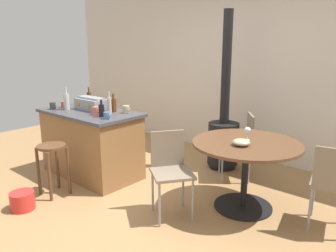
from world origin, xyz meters
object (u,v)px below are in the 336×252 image
object	(u,v)px
serving_bowl	(241,142)
plastic_bucket	(22,201)
toolbox	(91,104)
cup_4	(53,106)
folding_chair_far	(240,141)
cup_2	(96,111)
dining_table	(246,158)
folding_chair_near	(334,181)
bottle_2	(114,105)
cup_0	(126,109)
bottle_0	(89,98)
folding_chair_left	(170,167)
wood_stove	(224,132)
kitchen_island	(91,143)
bottle_4	(109,105)
bottle_1	(102,110)
cup_1	(64,104)
wooden_stool	(52,158)
cup_3	(107,116)
wine_glass	(248,130)

from	to	relation	value
serving_bowl	plastic_bucket	distance (m)	2.43
toolbox	cup_4	world-z (taller)	toolbox
folding_chair_far	cup_2	distance (m)	1.90
dining_table	folding_chair_near	xyz separation A→B (m)	(0.85, 0.11, -0.07)
bottle_2	plastic_bucket	xyz separation A→B (m)	(-0.03, -1.30, -0.89)
folding_chair_near	serving_bowl	distance (m)	0.92
cup_0	bottle_0	bearing A→B (deg)	177.53
folding_chair_left	wood_stove	world-z (taller)	wood_stove
folding_chair_far	folding_chair_left	size ratio (longest dim) A/B	1.00
folding_chair_far	toolbox	size ratio (longest dim) A/B	1.91
kitchen_island	bottle_4	size ratio (longest dim) A/B	4.95
wood_stove	bottle_1	bearing A→B (deg)	-118.25
cup_1	bottle_4	bearing A→B (deg)	12.11
wooden_stool	cup_3	bearing A→B (deg)	55.25
wooden_stool	dining_table	size ratio (longest dim) A/B	0.54
wood_stove	wooden_stool	bearing A→B (deg)	-116.64
bottle_1	wood_stove	bearing A→B (deg)	61.75
cup_3	serving_bowl	world-z (taller)	cup_3
cup_3	kitchen_island	bearing A→B (deg)	164.44
bottle_2	wine_glass	xyz separation A→B (m)	(1.73, 0.39, -0.13)
cup_0	wood_stove	bearing A→B (deg)	57.04
bottle_0	cup_2	distance (m)	0.73
folding_chair_far	folding_chair_left	world-z (taller)	folding_chair_far
toolbox	bottle_2	distance (m)	0.35
bottle_1	folding_chair_left	bearing A→B (deg)	-0.62
folding_chair_near	cup_3	distance (m)	2.51
dining_table	bottle_1	size ratio (longest dim) A/B	5.48
cup_4	bottle_2	bearing A→B (deg)	28.82
toolbox	bottle_1	world-z (taller)	bottle_1
bottle_4	serving_bowl	xyz separation A→B (m)	(1.74, 0.27, -0.21)
folding_chair_far	cup_2	size ratio (longest dim) A/B	7.03
bottle_0	cup_3	world-z (taller)	bottle_0
folding_chair_near	bottle_4	xyz separation A→B (m)	(-2.58, -0.53, 0.49)
wine_glass	cup_1	bearing A→B (deg)	-164.99
bottle_1	cup_4	distance (m)	0.91
folding_chair_near	bottle_0	distance (m)	3.32
bottle_1	dining_table	bearing A→B (deg)	20.38
bottle_2	bottle_4	bearing A→B (deg)	-68.84
bottle_4	bottle_2	bearing A→B (deg)	111.16
cup_0	wooden_stool	bearing A→B (deg)	-107.50
bottle_4	wine_glass	size ratio (longest dim) A/B	1.99
folding_chair_near	cup_3	world-z (taller)	cup_3
folding_chair_left	bottle_2	world-z (taller)	bottle_2
wood_stove	wine_glass	world-z (taller)	wood_stove
toolbox	folding_chair_far	bearing A→B (deg)	33.64
dining_table	cup_2	world-z (taller)	cup_2
wood_stove	cup_0	world-z (taller)	wood_stove
wooden_stool	cup_4	world-z (taller)	cup_4
folding_chair_near	toolbox	bearing A→B (deg)	-169.79
bottle_4	cup_2	size ratio (longest dim) A/B	2.27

